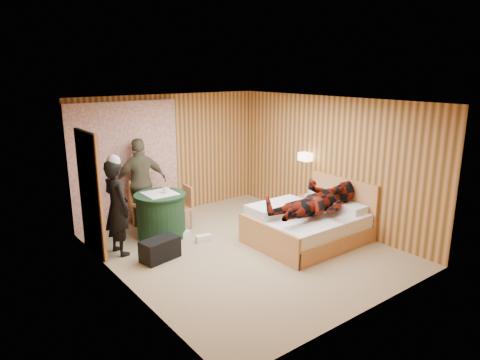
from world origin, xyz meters
TOP-DOWN VIEW (x-y plane):
  - floor at (0.00, 0.00)m, footprint 4.20×5.00m
  - ceiling at (0.00, 0.00)m, footprint 4.20×5.00m
  - wall_back at (0.00, 2.50)m, footprint 4.20×0.02m
  - wall_left at (-2.10, 0.00)m, footprint 0.02×5.00m
  - wall_right at (2.10, 0.00)m, footprint 0.02×5.00m
  - curtain at (-1.00, 2.43)m, footprint 2.20×0.08m
  - doorway at (-2.06, 1.40)m, footprint 0.06×0.90m
  - wall_lamp at (1.92, 0.45)m, footprint 0.26×0.24m
  - bed at (1.13, -0.42)m, footprint 1.95×1.49m
  - nightstand at (1.88, 0.10)m, footprint 0.42×0.57m
  - round_table at (-0.84, 1.35)m, footprint 0.93×0.93m
  - chair_far at (-0.86, 2.08)m, footprint 0.51×0.51m
  - chair_near at (-0.27, 1.51)m, footprint 0.40×0.40m
  - duffel_bag at (-1.32, 0.47)m, footprint 0.67×0.44m
  - sneaker_left at (-0.54, 1.05)m, footprint 0.25×0.13m
  - sneaker_right at (-0.37, 0.66)m, footprint 0.30×0.17m
  - woman_standing at (-1.74, 1.10)m, footprint 0.45×0.62m
  - man_at_table at (-0.84, 2.13)m, footprint 1.06×0.55m
  - man_on_bed at (1.15, -0.65)m, footprint 0.86×0.67m
  - book_lower at (1.88, 0.05)m, footprint 0.20×0.25m
  - book_upper at (1.88, 0.05)m, footprint 0.24×0.27m
  - cup_nightstand at (1.88, 0.23)m, footprint 0.12×0.12m
  - cup_table at (-0.74, 1.30)m, footprint 0.14×0.14m

SIDE VIEW (x-z plane):
  - floor at x=0.00m, z-range -0.01..0.01m
  - sneaker_left at x=-0.54m, z-range 0.00..0.11m
  - sneaker_right at x=-0.37m, z-range 0.00..0.13m
  - duffel_bag at x=-1.32m, z-range 0.00..0.35m
  - nightstand at x=1.88m, z-range 0.01..0.56m
  - bed at x=1.13m, z-range -0.21..0.81m
  - round_table at x=-0.84m, z-range 0.00..0.83m
  - chair_near at x=-0.27m, z-range 0.07..0.89m
  - chair_far at x=-0.86m, z-range 0.07..1.00m
  - book_lower at x=1.88m, z-range 0.55..0.58m
  - book_upper at x=1.88m, z-range 0.58..0.59m
  - cup_nightstand at x=1.88m, z-range 0.55..0.65m
  - woman_standing at x=-1.74m, z-range 0.00..1.60m
  - man_at_table at x=-0.84m, z-range 0.00..1.72m
  - cup_table at x=-0.74m, z-range 0.83..0.92m
  - man_on_bed at x=1.15m, z-range 0.06..1.83m
  - doorway at x=-2.06m, z-range 0.00..2.05m
  - curtain at x=-1.00m, z-range 0.00..2.40m
  - wall_back at x=0.00m, z-range 0.00..2.50m
  - wall_left at x=-2.10m, z-range 0.00..2.50m
  - wall_right at x=2.10m, z-range 0.00..2.50m
  - wall_lamp at x=1.92m, z-range 1.22..1.38m
  - ceiling at x=0.00m, z-range 2.50..2.50m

